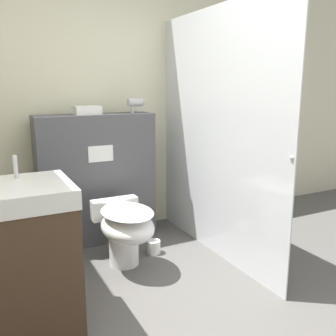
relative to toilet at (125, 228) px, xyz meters
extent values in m
cube|color=beige|center=(0.18, 0.86, 0.93)|extent=(8.00, 0.06, 2.50)
cube|color=#4C4C51|center=(-0.03, 0.62, 0.27)|extent=(1.05, 0.29, 1.18)
cube|color=white|center=(-0.03, 0.47, 0.53)|extent=(0.22, 0.01, 0.14)
cube|color=silver|center=(0.79, -0.07, 0.70)|extent=(0.01, 1.80, 2.05)
sphere|color=#B2B2B7|center=(0.79, -0.93, 0.66)|extent=(0.04, 0.04, 0.04)
cylinder|color=white|center=(0.00, 0.04, -0.16)|extent=(0.24, 0.24, 0.33)
ellipsoid|color=white|center=(0.00, -0.05, 0.03)|extent=(0.40, 0.54, 0.23)
ellipsoid|color=white|center=(0.00, -0.05, 0.16)|extent=(0.39, 0.53, 0.02)
cube|color=white|center=(0.00, 0.25, 0.09)|extent=(0.39, 0.11, 0.17)
cube|color=#473323|center=(-0.79, -0.47, 0.07)|extent=(0.54, 0.54, 0.78)
cube|color=white|center=(-0.79, -0.47, 0.51)|extent=(0.56, 0.55, 0.11)
cylinder|color=silver|center=(-0.79, -0.32, 0.64)|extent=(0.02, 0.02, 0.14)
cylinder|color=#B7B7BC|center=(0.34, 0.58, 0.96)|extent=(0.13, 0.07, 0.07)
cone|color=#B7B7BC|center=(0.42, 0.58, 0.96)|extent=(0.03, 0.06, 0.06)
cylinder|color=#B7B7BC|center=(0.31, 0.58, 0.90)|extent=(0.03, 0.03, 0.09)
cube|color=white|center=(-0.10, 0.62, 0.89)|extent=(0.22, 0.16, 0.07)
cylinder|color=white|center=(0.30, 0.12, -0.27)|extent=(0.11, 0.11, 0.11)
camera|label=1|loc=(-0.96, -2.64, 1.10)|focal=40.00mm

